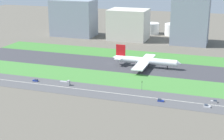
{
  "coord_description": "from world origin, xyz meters",
  "views": [
    {
      "loc": [
        102.31,
        -298.33,
        91.53
      ],
      "look_at": [
        14.24,
        -36.5,
        6.0
      ],
      "focal_mm": 54.84,
      "sensor_mm": 36.0,
      "label": 1
    }
  ],
  "objects_px": {
    "car_4": "(36,80)",
    "car_0": "(207,106)",
    "truck_0": "(65,83)",
    "terminal_building": "(74,18)",
    "car_1": "(214,101)",
    "hangar_building": "(128,25)",
    "airliner": "(145,61)",
    "office_tower": "(190,21)",
    "car_3": "(160,100)",
    "traffic_light": "(142,85)",
    "fuel_tank_west": "(151,28)",
    "fuel_tank_centre": "(174,30)"
  },
  "relations": [
    {
      "from": "car_4",
      "to": "fuel_tank_centre",
      "type": "relative_size",
      "value": 0.18
    },
    {
      "from": "car_4",
      "to": "hangar_building",
      "type": "bearing_deg",
      "value": 81.71
    },
    {
      "from": "car_0",
      "to": "terminal_building",
      "type": "relative_size",
      "value": 0.08
    },
    {
      "from": "traffic_light",
      "to": "truck_0",
      "type": "bearing_deg",
      "value": -172.46
    },
    {
      "from": "car_1",
      "to": "car_0",
      "type": "height_order",
      "value": "same"
    },
    {
      "from": "car_1",
      "to": "terminal_building",
      "type": "distance_m",
      "value": 263.7
    },
    {
      "from": "car_4",
      "to": "traffic_light",
      "type": "distance_m",
      "value": 87.62
    },
    {
      "from": "car_0",
      "to": "terminal_building",
      "type": "height_order",
      "value": "terminal_building"
    },
    {
      "from": "hangar_building",
      "to": "fuel_tank_centre",
      "type": "xyz_separation_m",
      "value": [
        51.02,
        45.0,
        -11.29
      ]
    },
    {
      "from": "car_1",
      "to": "truck_0",
      "type": "bearing_deg",
      "value": -180.0
    },
    {
      "from": "office_tower",
      "to": "fuel_tank_centre",
      "type": "bearing_deg",
      "value": 119.33
    },
    {
      "from": "car_3",
      "to": "car_0",
      "type": "relative_size",
      "value": 1.0
    },
    {
      "from": "car_3",
      "to": "office_tower",
      "type": "distance_m",
      "value": 193.84
    },
    {
      "from": "car_3",
      "to": "car_0",
      "type": "xyz_separation_m",
      "value": [
        31.32,
        0.0,
        0.0
      ]
    },
    {
      "from": "fuel_tank_west",
      "to": "car_0",
      "type": "bearing_deg",
      "value": -69.19
    },
    {
      "from": "truck_0",
      "to": "traffic_light",
      "type": "bearing_deg",
      "value": 7.54
    },
    {
      "from": "office_tower",
      "to": "airliner",
      "type": "bearing_deg",
      "value": -103.7
    },
    {
      "from": "car_4",
      "to": "office_tower",
      "type": "distance_m",
      "value": 210.71
    },
    {
      "from": "airliner",
      "to": "car_3",
      "type": "relative_size",
      "value": 14.77
    },
    {
      "from": "car_1",
      "to": "office_tower",
      "type": "distance_m",
      "value": 187.76
    },
    {
      "from": "car_3",
      "to": "terminal_building",
      "type": "relative_size",
      "value": 0.08
    },
    {
      "from": "car_4",
      "to": "car_0",
      "type": "height_order",
      "value": "same"
    },
    {
      "from": "airliner",
      "to": "truck_0",
      "type": "height_order",
      "value": "airliner"
    },
    {
      "from": "terminal_building",
      "to": "fuel_tank_west",
      "type": "relative_size",
      "value": 2.64
    },
    {
      "from": "hangar_building",
      "to": "airliner",
      "type": "bearing_deg",
      "value": -66.95
    },
    {
      "from": "terminal_building",
      "to": "hangar_building",
      "type": "relative_size",
      "value": 1.18
    },
    {
      "from": "terminal_building",
      "to": "hangar_building",
      "type": "bearing_deg",
      "value": 0.0
    },
    {
      "from": "office_tower",
      "to": "traffic_light",
      "type": "bearing_deg",
      "value": -95.13
    },
    {
      "from": "airliner",
      "to": "car_3",
      "type": "height_order",
      "value": "airliner"
    },
    {
      "from": "car_1",
      "to": "fuel_tank_west",
      "type": "distance_m",
      "value": 245.91
    },
    {
      "from": "car_4",
      "to": "office_tower",
      "type": "xyz_separation_m",
      "value": [
        102.81,
        182.0,
        26.58
      ]
    },
    {
      "from": "car_4",
      "to": "airliner",
      "type": "bearing_deg",
      "value": 42.19
    },
    {
      "from": "traffic_light",
      "to": "terminal_building",
      "type": "xyz_separation_m",
      "value": [
        -136.1,
        174.01,
        19.54
      ]
    },
    {
      "from": "office_tower",
      "to": "car_0",
      "type": "bearing_deg",
      "value": -80.12
    },
    {
      "from": "car_4",
      "to": "car_0",
      "type": "distance_m",
      "value": 136.61
    },
    {
      "from": "hangar_building",
      "to": "fuel_tank_west",
      "type": "distance_m",
      "value": 50.46
    },
    {
      "from": "car_4",
      "to": "fuel_tank_centre",
      "type": "bearing_deg",
      "value": 71.14
    },
    {
      "from": "office_tower",
      "to": "hangar_building",
      "type": "bearing_deg",
      "value": 180.0
    },
    {
      "from": "car_1",
      "to": "terminal_building",
      "type": "relative_size",
      "value": 0.08
    },
    {
      "from": "car_3",
      "to": "terminal_building",
      "type": "xyz_separation_m",
      "value": [
        -153.84,
        192.0,
        22.91
      ]
    },
    {
      "from": "truck_0",
      "to": "traffic_light",
      "type": "distance_m",
      "value": 61.01
    },
    {
      "from": "truck_0",
      "to": "fuel_tank_centre",
      "type": "bearing_deg",
      "value": 77.39
    },
    {
      "from": "car_3",
      "to": "traffic_light",
      "type": "xyz_separation_m",
      "value": [
        -17.74,
        17.99,
        3.37
      ]
    },
    {
      "from": "car_3",
      "to": "fuel_tank_centre",
      "type": "height_order",
      "value": "fuel_tank_centre"
    },
    {
      "from": "airliner",
      "to": "office_tower",
      "type": "distance_m",
      "value": 119.25
    },
    {
      "from": "terminal_building",
      "to": "fuel_tank_centre",
      "type": "xyz_separation_m",
      "value": [
        126.44,
        45.0,
        -16.09
      ]
    },
    {
      "from": "truck_0",
      "to": "terminal_building",
      "type": "height_order",
      "value": "terminal_building"
    },
    {
      "from": "car_1",
      "to": "hangar_building",
      "type": "height_order",
      "value": "hangar_building"
    },
    {
      "from": "car_0",
      "to": "office_tower",
      "type": "bearing_deg",
      "value": -80.12
    },
    {
      "from": "traffic_light",
      "to": "hangar_building",
      "type": "relative_size",
      "value": 0.15
    }
  ]
}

